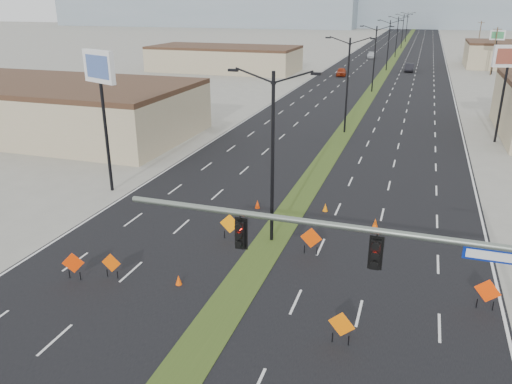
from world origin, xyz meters
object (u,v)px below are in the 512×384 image
(construction_sign_1, at_px, (111,264))
(construction_sign_3, at_px, (311,239))
(streetlight_0, at_px, (273,154))
(cone_0, at_px, (179,280))
(car_left, at_px, (341,72))
(cone_3, at_px, (257,204))
(construction_sign_5, at_px, (487,292))
(streetlight_6, at_px, (407,26))
(car_mid, at_px, (409,68))
(car_far, at_px, (371,55))
(pole_sign_west, at_px, (100,77))
(cone_1, at_px, (325,207))
(cone_2, at_px, (375,224))
(construction_sign_0, at_px, (73,264))
(streetlight_1, at_px, (347,83))
(streetlight_2, at_px, (375,57))
(streetlight_5, at_px, (403,30))
(pole_sign_east_far, at_px, (497,39))
(streetlight_4, at_px, (397,36))
(signal_mast, at_px, (430,273))
(construction_sign_2, at_px, (230,225))
(streetlight_3, at_px, (388,44))
(pole_sign_east_near, at_px, (508,64))
(construction_sign_4, at_px, (341,326))

(construction_sign_1, distance_m, construction_sign_3, 10.87)
(streetlight_0, xyz_separation_m, cone_0, (-3.02, -6.34, -5.14))
(car_left, height_order, cone_3, car_left)
(construction_sign_5, bearing_deg, streetlight_6, 113.98)
(streetlight_6, distance_m, car_mid, 84.60)
(car_far, height_order, construction_sign_3, construction_sign_3)
(streetlight_0, relative_size, pole_sign_west, 0.97)
(cone_1, distance_m, cone_2, 3.93)
(cone_1, height_order, pole_sign_west, pole_sign_west)
(construction_sign_0, relative_size, cone_1, 2.58)
(cone_1, xyz_separation_m, pole_sign_west, (-16.23, -1.01, 8.20))
(streetlight_1, relative_size, streetlight_2, 1.00)
(cone_3, bearing_deg, construction_sign_5, -30.85)
(streetlight_5, xyz_separation_m, car_mid, (4.63, -56.34, -4.61))
(cone_2, xyz_separation_m, pole_sign_east_far, (14.58, 80.67, 6.41))
(cone_2, bearing_deg, streetlight_4, 93.03)
(construction_sign_0, height_order, construction_sign_1, construction_sign_0)
(signal_mast, xyz_separation_m, car_left, (-16.18, 82.94, -4.03))
(construction_sign_2, bearing_deg, streetlight_3, 86.98)
(streetlight_1, relative_size, cone_1, 16.98)
(construction_sign_3, bearing_deg, streetlight_6, 90.99)
(streetlight_3, xyz_separation_m, construction_sign_3, (2.62, -85.02, -4.45))
(car_mid, xyz_separation_m, cone_2, (1.11, -80.01, -0.47))
(cone_0, distance_m, cone_2, 13.28)
(cone_0, xyz_separation_m, cone_1, (5.24, 11.74, 0.02))
(streetlight_0, height_order, pole_sign_east_far, streetlight_0)
(streetlight_3, relative_size, pole_sign_east_far, 1.20)
(car_left, distance_m, construction_sign_2, 73.77)
(pole_sign_east_far, bearing_deg, streetlight_5, 117.38)
(streetlight_2, height_order, pole_sign_east_far, streetlight_2)
(streetlight_3, bearing_deg, streetlight_5, 90.00)
(streetlight_2, distance_m, construction_sign_3, 57.25)
(streetlight_5, distance_m, pole_sign_west, 136.37)
(construction_sign_5, relative_size, pole_sign_west, 0.15)
(streetlight_4, distance_m, cone_3, 107.68)
(construction_sign_2, relative_size, cone_2, 2.39)
(pole_sign_east_near, bearing_deg, cone_0, -133.03)
(car_far, distance_m, construction_sign_4, 117.47)
(construction_sign_4, bearing_deg, car_mid, 102.44)
(streetlight_3, distance_m, cone_1, 78.80)
(signal_mast, distance_m, streetlight_0, 13.18)
(streetlight_3, xyz_separation_m, streetlight_6, (0.00, 84.00, 0.00))
(streetlight_1, bearing_deg, streetlight_6, 90.00)
(signal_mast, bearing_deg, streetlight_1, 102.69)
(streetlight_1, xyz_separation_m, cone_3, (-2.36, -23.54, -5.12))
(construction_sign_5, bearing_deg, signal_mast, -95.29)
(signal_mast, height_order, streetlight_5, streetlight_5)
(cone_0, bearing_deg, construction_sign_4, -13.81)
(car_far, bearing_deg, cone_2, -89.74)
(streetlight_6, bearing_deg, construction_sign_2, -90.83)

